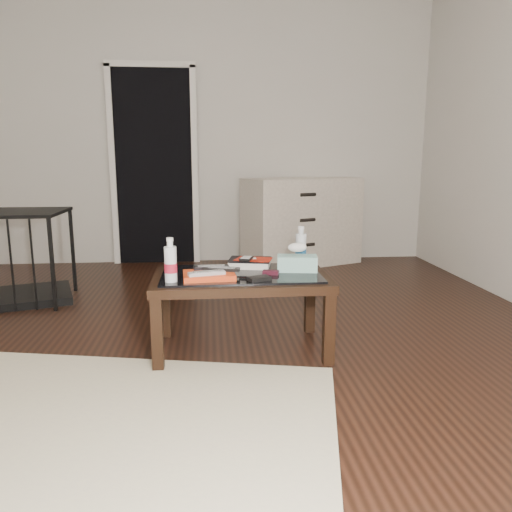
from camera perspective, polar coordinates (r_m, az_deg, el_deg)
The scene contains 19 objects.
ground at distance 3.09m, azimuth -8.10°, elevation -10.08°, with size 5.00×5.00×0.00m, color black.
room_shell at distance 2.92m, azimuth -9.04°, elevation 21.04°, with size 5.00×5.00×5.00m.
doorway at distance 5.37m, azimuth -11.56°, elevation 10.09°, with size 0.90×0.08×2.07m.
coffee_table at distance 2.88m, azimuth -1.72°, elevation -3.21°, with size 1.00×0.60×0.46m.
rug at distance 2.27m, azimuth -18.22°, elevation -18.68°, with size 2.00×1.50×0.01m, color #BBAF91.
dresser at distance 5.24m, azimuth 5.29°, elevation 3.94°, with size 1.30×0.92×0.90m.
pet_crate at distance 4.33m, azimuth -26.55°, elevation -1.73°, with size 1.04×0.85×0.71m.
magazines at distance 2.76m, azimuth -5.40°, elevation -2.21°, with size 0.28×0.21×0.03m, color red.
remote_silver at distance 2.70m, azimuth -5.66°, elevation -1.94°, with size 0.20×0.05×0.02m, color #A6A7AB.
remote_black_front at distance 2.80m, azimuth -3.93°, elevation -1.48°, with size 0.20×0.05×0.02m, color black.
remote_black_back at distance 2.84m, azimuth -5.12°, elevation -1.28°, with size 0.20×0.05×0.02m, color black.
textbook at distance 3.03m, azimuth -0.72°, elevation -0.78°, with size 0.25×0.20×0.05m, color black.
dvd_mailers at distance 3.02m, azimuth -0.46°, elevation -0.33°, with size 0.19×0.14×0.01m, color #AA1B0B.
ipod at distance 2.98m, azimuth -1.12°, elevation -0.27°, with size 0.06×0.10×0.02m, color black.
flip_phone at distance 2.84m, azimuth 1.70°, elevation -1.88°, with size 0.09×0.05×0.02m, color black.
wallet at distance 2.70m, azimuth 0.36°, elevation -2.59°, with size 0.12×0.07×0.02m, color black.
water_bottle_left at distance 2.69m, azimuth -9.75°, elevation -0.43°, with size 0.07×0.07×0.24m, color white.
water_bottle_right at distance 3.09m, azimuth 5.15°, elevation 1.22°, with size 0.07×0.07×0.24m, color silver.
tissue_box at distance 2.92m, azimuth 4.72°, elevation -0.83°, with size 0.23×0.12×0.09m, color #227F74.
Camera 1 is at (0.16, -2.87, 1.12)m, focal length 35.00 mm.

